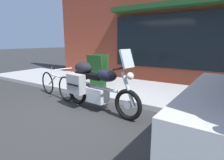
{
  "coord_description": "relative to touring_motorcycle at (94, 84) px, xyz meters",
  "views": [
    {
      "loc": [
        2.66,
        -2.68,
        1.52
      ],
      "look_at": [
        0.59,
        0.59,
        0.7
      ],
      "focal_mm": 28.66,
      "sensor_mm": 36.0,
      "label": 1
    }
  ],
  "objects": [
    {
      "name": "ground_plane",
      "position": [
        -0.25,
        -0.37,
        -0.6
      ],
      "size": [
        80.0,
        80.0,
        0.0
      ],
      "primitive_type": "plane",
      "color": "#2F2F2F"
    },
    {
      "name": "touring_motorcycle",
      "position": [
        0.0,
        0.0,
        0.0
      ],
      "size": [
        2.15,
        0.63,
        1.39
      ],
      "color": "black",
      "rests_on": "ground_plane"
    },
    {
      "name": "parked_bicycle",
      "position": [
        -1.51,
        0.2,
        -0.24
      ],
      "size": [
        1.64,
        0.53,
        0.92
      ],
      "color": "black",
      "rests_on": "ground_plane"
    },
    {
      "name": "sandwich_board_sign",
      "position": [
        -0.9,
        1.34,
        0.04
      ],
      "size": [
        0.55,
        0.43,
        1.03
      ],
      "color": "#1E511E",
      "rests_on": "sidewalk_curb"
    }
  ]
}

